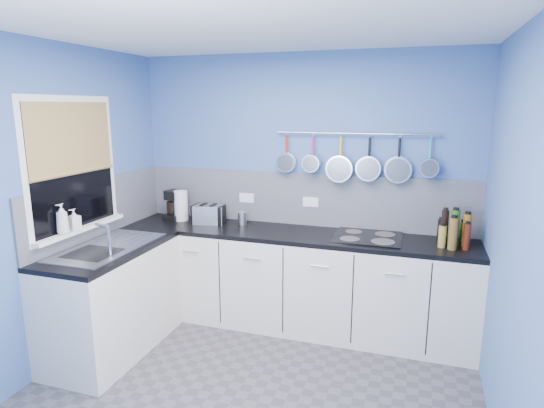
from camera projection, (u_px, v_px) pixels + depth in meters
The scene contains 43 objects.
floor at pixel (246, 401), 3.18m from camera, with size 3.20×3.00×0.02m, color #47474C.
ceiling at pixel (240, 20), 2.65m from camera, with size 3.20×3.00×0.02m, color white.
wall_back at pixel (302, 188), 4.32m from camera, with size 3.20×0.02×2.50m, color #4264A4.
wall_front at pixel (77, 341), 1.51m from camera, with size 3.20×0.02×2.50m, color #4264A4.
wall_left at pixel (44, 210), 3.40m from camera, with size 0.02×3.00×2.50m, color #4264A4.
wall_right at pixel (523, 252), 2.43m from camera, with size 0.02×3.00×2.50m, color #4264A4.
backsplash_back at pixel (301, 199), 4.32m from camera, with size 3.20×0.02×0.50m, color gray.
backsplash_left at pixel (100, 207), 3.97m from camera, with size 0.02×1.80×0.50m, color gray.
cabinet_run_back at pixel (292, 281), 4.20m from camera, with size 3.20×0.60×0.86m, color silver.
worktop_back at pixel (293, 234), 4.11m from camera, with size 3.20×0.60×0.04m, color black.
cabinet_run_left at pixel (112, 301), 3.76m from camera, with size 0.60×1.20×0.86m, color silver.
worktop_left at pixel (108, 250), 3.66m from camera, with size 0.60×1.20×0.04m, color black.
window_frame at pixel (73, 166), 3.60m from camera, with size 0.01×1.00×1.10m, color white.
window_glass at pixel (73, 166), 3.60m from camera, with size 0.01×0.90×1.00m, color black.
bamboo_blind at pixel (72, 138), 3.55m from camera, with size 0.01×0.90×0.55m, color tan.
window_sill at pixel (81, 229), 3.71m from camera, with size 0.10×0.98×0.03m, color white.
sink_unit at pixel (108, 247), 3.66m from camera, with size 0.50×0.95×0.01m, color silver.
mixer_tap at pixel (109, 240), 3.42m from camera, with size 0.12×0.08×0.26m, color silver, non-canonical shape.
socket_left at pixel (247, 198), 4.47m from camera, with size 0.15×0.01×0.09m, color white.
socket_right at pixel (311, 202), 4.28m from camera, with size 0.15×0.01×0.09m, color white.
pot_rail at pixel (356, 134), 4.00m from camera, with size 0.02×0.02×1.45m, color silver.
soap_bottle_a at pixel (62, 219), 3.47m from camera, with size 0.09×0.09×0.24m, color white.
soap_bottle_b at pixel (74, 219), 3.59m from camera, with size 0.08×0.08×0.17m, color white.
paper_towel at pixel (181, 206), 4.50m from camera, with size 0.13×0.13×0.30m, color white.
coffee_maker at pixel (174, 205), 4.54m from camera, with size 0.16×0.18×0.29m, color black, non-canonical shape.
toaster at pixel (209, 214), 4.39m from camera, with size 0.28×0.16×0.18m, color silver.
canister at pixel (242, 218), 4.36m from camera, with size 0.08×0.08×0.12m, color silver.
hob at pixel (368, 237), 3.92m from camera, with size 0.57×0.50×0.01m, color black.
pan_0 at pixel (286, 152), 4.22m from camera, with size 0.18×0.06×0.37m, color silver, non-canonical shape.
pan_1 at pixel (313, 152), 4.14m from camera, with size 0.16×0.12×0.35m, color silver, non-canonical shape.
pan_2 at pixel (340, 158), 4.07m from camera, with size 0.24×0.09×0.43m, color silver, non-canonical shape.
pan_3 at pixel (369, 158), 3.99m from camera, with size 0.22×0.07×0.41m, color silver, non-canonical shape.
pan_4 at pixel (399, 159), 3.92m from camera, with size 0.23×0.06×0.42m, color silver, non-canonical shape.
pan_5 at pixel (430, 156), 3.83m from camera, with size 0.16×0.11×0.35m, color silver, non-canonical shape.
condiment_0 at pixel (463, 232), 3.76m from camera, with size 0.05×0.05×0.18m, color #3F721E.
condiment_1 at pixel (453, 235), 3.78m from camera, with size 0.07×0.07×0.13m, color brown.
condiment_2 at pixel (441, 230), 3.82m from camera, with size 0.06×0.06×0.18m, color black.
condiment_3 at pixel (467, 230), 3.66m from camera, with size 0.07×0.07×0.27m, color #8C5914.
condiment_4 at pixel (455, 228), 3.68m from camera, with size 0.07×0.07×0.30m, color #265919.
condiment_5 at pixel (444, 228), 3.70m from camera, with size 0.06×0.06×0.29m, color black.
condiment_6 at pixel (467, 237), 3.58m from camera, with size 0.06×0.06×0.21m, color #4C190C.
condiment_7 at pixel (453, 234), 3.58m from camera, with size 0.07×0.07×0.26m, color brown.
condiment_8 at pixel (442, 237), 3.64m from camera, with size 0.06×0.06×0.18m, color olive.
Camera 1 is at (1.05, -2.62, 2.02)m, focal length 29.88 mm.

